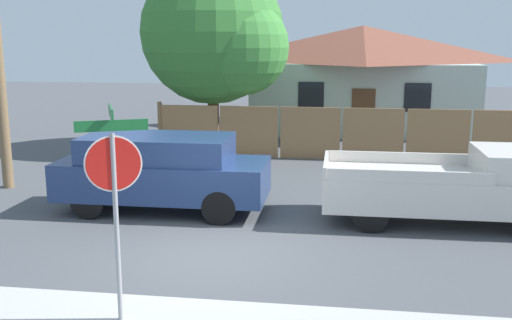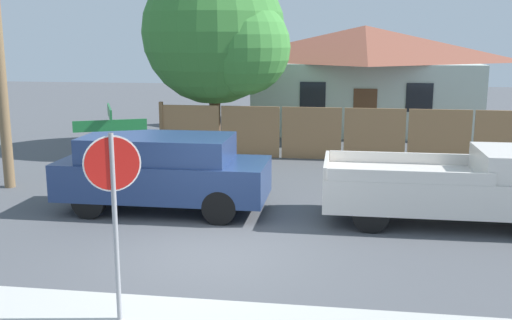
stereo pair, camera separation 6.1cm
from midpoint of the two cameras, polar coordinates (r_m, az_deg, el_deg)
ground_plane at (r=11.36m, az=-4.27°, el=-8.78°), size 80.00×80.00×0.00m
wooden_fence at (r=19.73m, az=11.30°, el=2.39°), size 14.36×0.12×1.81m
house at (r=26.72m, az=10.27°, el=7.91°), size 9.73×6.91×4.43m
oak_tree at (r=21.27m, az=-3.38°, el=11.75°), size 5.27×5.02×6.63m
red_suv at (r=13.89m, az=-8.78°, el=-0.95°), size 4.77×1.91×1.76m
orange_pickup at (r=13.55m, az=18.77°, el=-2.36°), size 5.25×2.05×1.64m
stop_sign at (r=8.37m, az=-13.27°, el=-1.70°), size 0.89×0.80×3.06m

